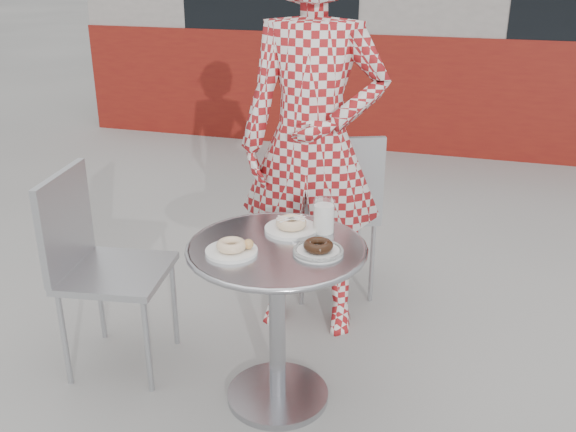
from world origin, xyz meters
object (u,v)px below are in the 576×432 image
(seated_person, at_px, (313,145))
(plate_checker, at_px, (318,249))
(chair_left, at_px, (118,309))
(plate_near, at_px, (232,248))
(bistro_table, at_px, (277,286))
(chair_far, at_px, (332,241))
(plate_far, at_px, (291,226))
(milk_cup, at_px, (324,217))

(seated_person, height_order, plate_checker, seated_person)
(chair_left, relative_size, plate_near, 4.62)
(bistro_table, xyz_separation_m, chair_far, (-0.01, 0.95, -0.24))
(bistro_table, xyz_separation_m, plate_checker, (0.16, -0.01, 0.18))
(bistro_table, xyz_separation_m, plate_far, (0.01, 0.15, 0.18))
(chair_far, height_order, chair_left, chair_far)
(plate_far, xyz_separation_m, milk_cup, (0.12, 0.02, 0.04))
(chair_left, relative_size, plate_far, 4.21)
(seated_person, bearing_deg, plate_checker, -78.91)
(bistro_table, height_order, chair_far, chair_far)
(milk_cup, bearing_deg, chair_left, -171.08)
(chair_far, distance_m, plate_near, 1.13)
(chair_far, xyz_separation_m, plate_far, (0.02, -0.80, 0.42))
(milk_cup, bearing_deg, plate_far, -168.90)
(chair_left, height_order, seated_person, seated_person)
(plate_checker, xyz_separation_m, milk_cup, (-0.03, 0.18, 0.05))
(plate_near, distance_m, milk_cup, 0.38)
(chair_left, height_order, plate_checker, chair_left)
(bistro_table, relative_size, milk_cup, 5.12)
(plate_far, xyz_separation_m, plate_near, (-0.14, -0.25, -0.00))
(plate_checker, bearing_deg, milk_cup, 97.93)
(seated_person, height_order, plate_far, seated_person)
(chair_far, distance_m, milk_cup, 0.91)
(chair_far, distance_m, plate_checker, 1.06)
(chair_left, bearing_deg, milk_cup, -89.65)
(chair_far, relative_size, seated_person, 0.49)
(seated_person, xyz_separation_m, milk_cup, (0.16, -0.43, -0.15))
(plate_far, bearing_deg, plate_near, -120.02)
(seated_person, height_order, plate_near, seated_person)
(seated_person, bearing_deg, chair_far, 81.20)
(bistro_table, distance_m, milk_cup, 0.31)
(chair_left, bearing_deg, seated_person, -59.00)
(chair_left, distance_m, milk_cup, 0.97)
(plate_checker, bearing_deg, plate_near, -163.62)
(chair_far, relative_size, chair_left, 1.02)
(milk_cup, bearing_deg, bistro_table, -127.61)
(plate_checker, bearing_deg, bistro_table, 174.77)
(plate_near, bearing_deg, bistro_table, 37.06)
(milk_cup, bearing_deg, seated_person, 110.04)
(bistro_table, relative_size, plate_far, 3.30)
(plate_far, distance_m, plate_checker, 0.22)
(plate_far, bearing_deg, chair_far, 91.26)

